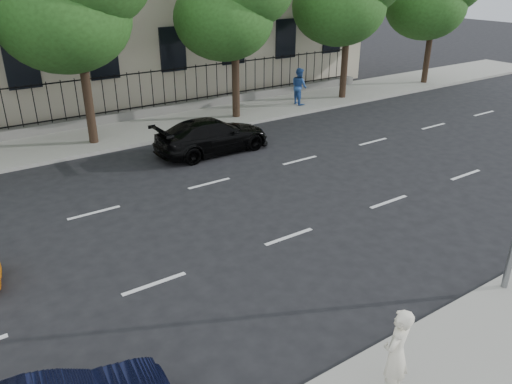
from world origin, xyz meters
The scene contains 8 objects.
ground centered at (0.00, 0.00, 0.00)m, with size 120.00×120.00×0.00m, color black.
near_sidewalk centered at (0.00, -4.00, 0.07)m, with size 60.00×4.00×0.15m, color gray.
far_sidewalk centered at (0.00, 14.00, 0.07)m, with size 60.00×4.00×0.15m, color gray.
lane_markings centered at (0.00, 4.75, 0.01)m, with size 49.60×4.62×0.01m, color silver, non-canonical shape.
iron_fence centered at (0.00, 15.70, 0.65)m, with size 30.00×0.50×2.20m.
black_sedan centered at (1.71, 9.73, 0.69)m, with size 1.92×4.73×1.37m, color black.
woman_near centered at (-2.03, -2.98, 1.01)m, with size 0.63×0.41×1.72m, color #EEE6CD.
pedestrian_far centered at (9.02, 13.36, 1.10)m, with size 0.92×0.72×1.90m, color #295097.
Camera 1 is at (-7.53, -6.96, 6.83)m, focal length 35.00 mm.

